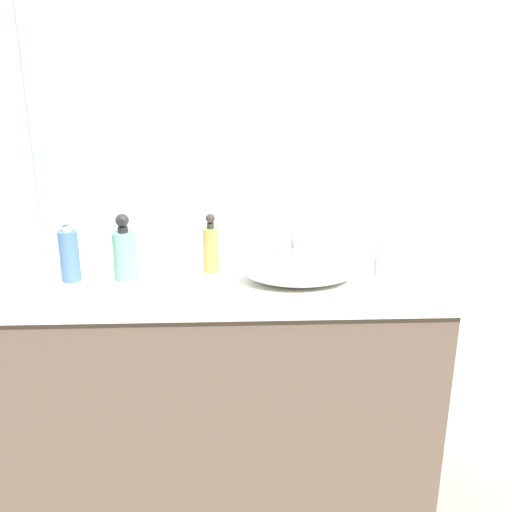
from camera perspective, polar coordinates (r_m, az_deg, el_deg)
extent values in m
cube|color=silver|center=(2.02, -1.48, 11.83)|extent=(6.00, 0.06, 2.60)
cube|color=brown|center=(2.04, -4.03, -14.50)|extent=(1.46, 0.47, 0.85)
cube|color=silver|center=(1.84, -4.34, -2.79)|extent=(1.50, 0.51, 0.04)
cube|color=#B2BCC6|center=(1.97, -4.55, 17.61)|extent=(1.24, 0.01, 1.24)
ellipsoid|color=silver|center=(1.79, 4.46, -1.16)|extent=(0.37, 0.27, 0.09)
cylinder|color=silver|center=(1.94, 3.92, 0.74)|extent=(0.03, 0.03, 0.12)
cylinder|color=silver|center=(1.87, 4.13, 1.58)|extent=(0.02, 0.11, 0.02)
sphere|color=silver|center=(1.93, 3.92, 2.86)|extent=(0.03, 0.03, 0.03)
cylinder|color=#AC9043|center=(1.87, -4.59, 0.61)|extent=(0.05, 0.05, 0.15)
cylinder|color=#2C2E26|center=(1.84, -4.65, 3.10)|extent=(0.02, 0.02, 0.02)
sphere|color=#342B23|center=(1.84, -4.67, 3.83)|extent=(0.03, 0.03, 0.03)
cylinder|color=#342C2C|center=(1.83, -4.69, 3.74)|extent=(0.01, 0.02, 0.01)
cylinder|color=#45679A|center=(1.87, -18.43, -0.01)|extent=(0.06, 0.06, 0.16)
cylinder|color=silver|center=(1.85, -18.71, 2.68)|extent=(0.03, 0.03, 0.02)
sphere|color=silver|center=(1.84, -18.80, 3.47)|extent=(0.04, 0.04, 0.04)
cylinder|color=silver|center=(1.83, -18.89, 3.38)|extent=(0.02, 0.02, 0.02)
cylinder|color=#6DA089|center=(1.84, -13.19, 0.00)|extent=(0.07, 0.07, 0.16)
cylinder|color=black|center=(1.81, -13.39, 2.62)|extent=(0.03, 0.03, 0.02)
sphere|color=#292829|center=(1.81, -13.46, 3.54)|extent=(0.04, 0.04, 0.04)
cylinder|color=black|center=(1.79, -13.52, 3.45)|extent=(0.02, 0.02, 0.02)
cube|color=silver|center=(1.93, 14.11, 0.14)|extent=(0.16, 0.16, 0.12)
cone|color=white|center=(1.91, 14.29, 2.30)|extent=(0.07, 0.07, 0.04)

